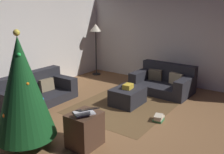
{
  "coord_description": "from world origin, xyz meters",
  "views": [
    {
      "loc": [
        -3.77,
        -2.43,
        2.23
      ],
      "look_at": [
        0.45,
        0.56,
        0.75
      ],
      "focal_mm": 39.92,
      "sensor_mm": 36.0,
      "label": 1
    }
  ],
  "objects_px": {
    "laptop": "(85,112)",
    "corner_lamp": "(96,32)",
    "book_stack": "(159,118)",
    "gift_box": "(128,86)",
    "couch_left": "(35,92)",
    "ottoman": "(128,96)",
    "christmas_tree": "(22,88)",
    "side_table": "(85,130)",
    "tv_remote": "(125,86)",
    "couch_right": "(164,82)"
  },
  "relations": [
    {
      "from": "couch_left",
      "to": "book_stack",
      "type": "height_order",
      "value": "couch_left"
    },
    {
      "from": "couch_left",
      "to": "tv_remote",
      "type": "relative_size",
      "value": 11.24
    },
    {
      "from": "tv_remote",
      "to": "side_table",
      "type": "xyz_separation_m",
      "value": [
        -2.0,
        -0.5,
        -0.12
      ]
    },
    {
      "from": "ottoman",
      "to": "christmas_tree",
      "type": "height_order",
      "value": "christmas_tree"
    },
    {
      "from": "gift_box",
      "to": "laptop",
      "type": "height_order",
      "value": "laptop"
    },
    {
      "from": "book_stack",
      "to": "corner_lamp",
      "type": "height_order",
      "value": "corner_lamp"
    },
    {
      "from": "couch_right",
      "to": "corner_lamp",
      "type": "height_order",
      "value": "corner_lamp"
    },
    {
      "from": "couch_right",
      "to": "laptop",
      "type": "xyz_separation_m",
      "value": [
        -3.31,
        -0.12,
        0.36
      ]
    },
    {
      "from": "couch_left",
      "to": "ottoman",
      "type": "height_order",
      "value": "couch_left"
    },
    {
      "from": "couch_left",
      "to": "couch_right",
      "type": "height_order",
      "value": "couch_right"
    },
    {
      "from": "ottoman",
      "to": "book_stack",
      "type": "distance_m",
      "value": 1.06
    },
    {
      "from": "couch_left",
      "to": "book_stack",
      "type": "distance_m",
      "value": 2.93
    },
    {
      "from": "gift_box",
      "to": "christmas_tree",
      "type": "xyz_separation_m",
      "value": [
        -2.47,
        0.4,
        0.56
      ]
    },
    {
      "from": "tv_remote",
      "to": "laptop",
      "type": "xyz_separation_m",
      "value": [
        -2.03,
        -0.55,
        0.23
      ]
    },
    {
      "from": "ottoman",
      "to": "christmas_tree",
      "type": "xyz_separation_m",
      "value": [
        -2.49,
        0.39,
        0.81
      ]
    },
    {
      "from": "christmas_tree",
      "to": "laptop",
      "type": "relative_size",
      "value": 3.89
    },
    {
      "from": "book_stack",
      "to": "gift_box",
      "type": "bearing_deg",
      "value": 69.04
    },
    {
      "from": "gift_box",
      "to": "book_stack",
      "type": "distance_m",
      "value": 1.1
    },
    {
      "from": "tv_remote",
      "to": "laptop",
      "type": "height_order",
      "value": "laptop"
    },
    {
      "from": "couch_left",
      "to": "gift_box",
      "type": "relative_size",
      "value": 7.36
    },
    {
      "from": "couch_right",
      "to": "christmas_tree",
      "type": "relative_size",
      "value": 0.81
    },
    {
      "from": "couch_left",
      "to": "side_table",
      "type": "distance_m",
      "value": 2.32
    },
    {
      "from": "laptop",
      "to": "couch_right",
      "type": "bearing_deg",
      "value": 2.1
    },
    {
      "from": "christmas_tree",
      "to": "couch_right",
      "type": "bearing_deg",
      "value": -10.22
    },
    {
      "from": "laptop",
      "to": "book_stack",
      "type": "xyz_separation_m",
      "value": [
        1.57,
        -0.55,
        -0.57
      ]
    },
    {
      "from": "couch_left",
      "to": "laptop",
      "type": "bearing_deg",
      "value": 71.29
    },
    {
      "from": "gift_box",
      "to": "book_stack",
      "type": "height_order",
      "value": "gift_box"
    },
    {
      "from": "laptop",
      "to": "corner_lamp",
      "type": "distance_m",
      "value": 4.57
    },
    {
      "from": "couch_left",
      "to": "corner_lamp",
      "type": "height_order",
      "value": "corner_lamp"
    },
    {
      "from": "tv_remote",
      "to": "book_stack",
      "type": "distance_m",
      "value": 1.24
    },
    {
      "from": "ottoman",
      "to": "gift_box",
      "type": "distance_m",
      "value": 0.25
    },
    {
      "from": "christmas_tree",
      "to": "side_table",
      "type": "bearing_deg",
      "value": -53.95
    },
    {
      "from": "side_table",
      "to": "corner_lamp",
      "type": "relative_size",
      "value": 0.34
    },
    {
      "from": "couch_right",
      "to": "tv_remote",
      "type": "bearing_deg",
      "value": 73.93
    },
    {
      "from": "side_table",
      "to": "book_stack",
      "type": "relative_size",
      "value": 1.9
    },
    {
      "from": "laptop",
      "to": "ottoman",
      "type": "bearing_deg",
      "value": 12.25
    },
    {
      "from": "side_table",
      "to": "book_stack",
      "type": "distance_m",
      "value": 1.67
    },
    {
      "from": "ottoman",
      "to": "corner_lamp",
      "type": "relative_size",
      "value": 0.46
    },
    {
      "from": "ottoman",
      "to": "laptop",
      "type": "bearing_deg",
      "value": -167.75
    },
    {
      "from": "gift_box",
      "to": "laptop",
      "type": "bearing_deg",
      "value": -168.08
    },
    {
      "from": "ottoman",
      "to": "corner_lamp",
      "type": "xyz_separation_m",
      "value": [
        1.65,
        2.26,
        1.23
      ]
    },
    {
      "from": "ottoman",
      "to": "book_stack",
      "type": "bearing_deg",
      "value": -111.76
    },
    {
      "from": "corner_lamp",
      "to": "laptop",
      "type": "bearing_deg",
      "value": -143.37
    },
    {
      "from": "gift_box",
      "to": "corner_lamp",
      "type": "bearing_deg",
      "value": 53.71
    },
    {
      "from": "couch_right",
      "to": "book_stack",
      "type": "bearing_deg",
      "value": 113.46
    },
    {
      "from": "book_stack",
      "to": "couch_right",
      "type": "bearing_deg",
      "value": 21.16
    },
    {
      "from": "ottoman",
      "to": "side_table",
      "type": "bearing_deg",
      "value": -169.03
    },
    {
      "from": "tv_remote",
      "to": "laptop",
      "type": "relative_size",
      "value": 0.33
    },
    {
      "from": "book_stack",
      "to": "corner_lamp",
      "type": "relative_size",
      "value": 0.18
    },
    {
      "from": "couch_right",
      "to": "book_stack",
      "type": "distance_m",
      "value": 1.88
    }
  ]
}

